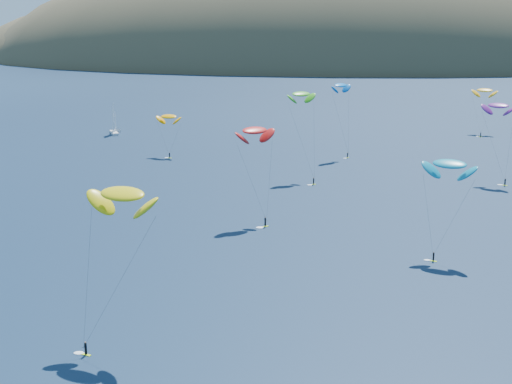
% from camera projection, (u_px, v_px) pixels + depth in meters
% --- Properties ---
extents(island, '(730.00, 300.00, 210.00)m').
position_uv_depth(island, '(352.00, 73.00, 614.51)').
color(island, '#3D3526').
rests_on(island, ground).
extents(sailboat, '(10.01, 9.57, 11.98)m').
position_uv_depth(sailboat, '(114.00, 131.00, 265.32)').
color(sailboat, silver).
rests_on(sailboat, ground).
extents(kitesurfer_1, '(8.72, 8.01, 14.66)m').
position_uv_depth(kitesurfer_1, '(169.00, 117.00, 225.73)').
color(kitesurfer_1, '#C3F41B').
rests_on(kitesurfer_1, ground).
extents(kitesurfer_2, '(11.82, 11.69, 24.31)m').
position_uv_depth(kitesurfer_2, '(122.00, 194.00, 99.51)').
color(kitesurfer_2, '#C3F41B').
rests_on(kitesurfer_2, ground).
extents(kitesurfer_3, '(9.32, 15.29, 25.32)m').
position_uv_depth(kitesurfer_3, '(301.00, 94.00, 195.94)').
color(kitesurfer_3, '#C3F41B').
rests_on(kitesurfer_3, ground).
extents(kitesurfer_4, '(8.07, 9.01, 24.52)m').
position_uv_depth(kitesurfer_4, '(341.00, 85.00, 222.89)').
color(kitesurfer_4, '#C3F41B').
rests_on(kitesurfer_4, ground).
extents(kitesurfer_5, '(10.86, 9.67, 20.46)m').
position_uv_depth(kitesurfer_5, '(450.00, 164.00, 134.55)').
color(kitesurfer_5, '#C3F41B').
rests_on(kitesurfer_5, ground).
extents(kitesurfer_6, '(9.52, 11.62, 22.89)m').
position_uv_depth(kitesurfer_6, '(498.00, 106.00, 191.83)').
color(kitesurfer_6, '#C3F41B').
rests_on(kitesurfer_6, ground).
extents(kitesurfer_9, '(10.17, 12.10, 22.68)m').
position_uv_depth(kitesurfer_9, '(255.00, 131.00, 156.70)').
color(kitesurfer_9, '#C3F41B').
rests_on(kitesurfer_9, ground).
extents(kitesurfer_11, '(9.80, 14.71, 18.23)m').
position_uv_depth(kitesurfer_11, '(485.00, 90.00, 265.75)').
color(kitesurfer_11, '#C3F41B').
rests_on(kitesurfer_11, ground).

